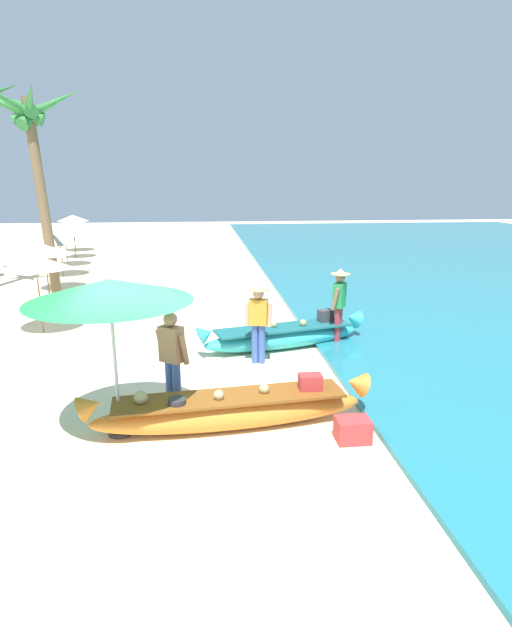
% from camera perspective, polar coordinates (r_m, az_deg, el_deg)
% --- Properties ---
extents(ground_plane, '(80.00, 80.00, 0.00)m').
position_cam_1_polar(ground_plane, '(7.98, -9.77, -11.73)').
color(ground_plane, beige).
extents(boat_orange_foreground, '(4.43, 1.07, 0.78)m').
position_cam_1_polar(boat_orange_foreground, '(7.70, -2.86, -10.15)').
color(boat_orange_foreground, orange).
rests_on(boat_orange_foreground, ground).
extents(boat_cyan_midground, '(3.94, 1.59, 0.77)m').
position_cam_1_polar(boat_cyan_midground, '(11.24, 3.17, -1.82)').
color(boat_cyan_midground, '#33B2BC').
rests_on(boat_cyan_midground, ground).
extents(person_vendor_hatted, '(0.58, 0.44, 1.67)m').
position_cam_1_polar(person_vendor_hatted, '(10.11, 0.27, 0.28)').
color(person_vendor_hatted, '#3D5BA8').
rests_on(person_vendor_hatted, ground).
extents(person_tourist_customer, '(0.56, 0.49, 1.68)m').
position_cam_1_polar(person_tourist_customer, '(8.03, -9.50, -4.16)').
color(person_tourist_customer, '#3D5BA8').
rests_on(person_tourist_customer, ground).
extents(person_vendor_assistant, '(0.46, 0.57, 1.76)m').
position_cam_1_polar(person_vendor_assistant, '(11.42, 9.42, 2.14)').
color(person_vendor_assistant, '#B2383D').
rests_on(person_vendor_assistant, ground).
extents(patio_umbrella_large, '(2.30, 2.30, 2.34)m').
position_cam_1_polar(patio_umbrella_large, '(7.18, -16.30, 3.17)').
color(patio_umbrella_large, '#B7B7BC').
rests_on(patio_umbrella_large, ground).
extents(parasol_row_0, '(1.60, 1.60, 1.91)m').
position_cam_1_polar(parasol_row_0, '(13.19, -23.74, 6.02)').
color(parasol_row_0, '#8E6B47').
rests_on(parasol_row_0, ground).
extents(parasol_row_1, '(1.60, 1.60, 1.91)m').
position_cam_1_polar(parasol_row_1, '(15.67, -22.90, 7.42)').
color(parasol_row_1, '#8E6B47').
rests_on(parasol_row_1, ground).
extents(parasol_row_2, '(1.60, 1.60, 1.91)m').
position_cam_1_polar(parasol_row_2, '(18.30, -22.09, 8.50)').
color(parasol_row_2, '#8E6B47').
rests_on(parasol_row_2, ground).
extents(parasol_row_3, '(1.60, 1.60, 1.91)m').
position_cam_1_polar(parasol_row_3, '(21.03, -21.45, 9.34)').
color(parasol_row_3, '#8E6B47').
rests_on(parasol_row_3, ground).
extents(parasol_row_4, '(1.60, 1.60, 1.91)m').
position_cam_1_polar(parasol_row_4, '(23.62, -20.92, 9.95)').
color(parasol_row_4, '#8E6B47').
rests_on(parasol_row_4, ground).
extents(parasol_row_5, '(1.60, 1.60, 1.91)m').
position_cam_1_polar(parasol_row_5, '(26.03, -20.12, 10.45)').
color(parasol_row_5, '#8E6B47').
rests_on(parasol_row_5, ground).
extents(parasol_row_6, '(1.60, 1.60, 1.91)m').
position_cam_1_polar(parasol_row_6, '(28.53, -20.09, 10.82)').
color(parasol_row_6, '#8E6B47').
rests_on(parasol_row_6, ground).
extents(palm_tree_leaning_seaward, '(3.03, 2.80, 6.11)m').
position_cam_1_polar(palm_tree_leaning_seaward, '(15.68, -24.25, 19.01)').
color(palm_tree_leaning_seaward, brown).
rests_on(palm_tree_leaning_seaward, ground).
extents(cooler_box, '(0.48, 0.37, 0.34)m').
position_cam_1_polar(cooler_box, '(7.51, 10.92, -12.15)').
color(cooler_box, '#C63838').
rests_on(cooler_box, ground).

